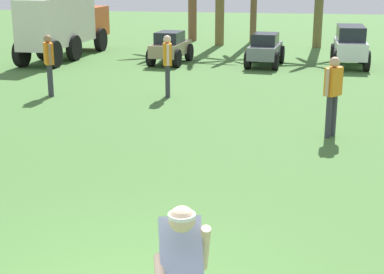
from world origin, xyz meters
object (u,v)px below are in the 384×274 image
at_px(teammate_near_sideline, 333,89).
at_px(box_truck, 64,24).
at_px(parked_car_slot_c, 350,45).
at_px(teammate_deep, 167,60).
at_px(parked_car_slot_b, 265,49).
at_px(teammate_midfield, 49,59).
at_px(parked_car_slot_a, 170,47).
at_px(frisbee_thrower, 181,269).

bearing_deg(teammate_near_sideline, box_truck, 134.77).
bearing_deg(parked_car_slot_c, box_truck, 178.72).
height_order(teammate_deep, parked_car_slot_b, teammate_deep).
bearing_deg(teammate_deep, teammate_midfield, -172.10).
height_order(parked_car_slot_a, parked_car_slot_c, parked_car_slot_c).
height_order(teammate_deep, parked_car_slot_a, teammate_deep).
bearing_deg(frisbee_thrower, teammate_deep, 103.00).
xyz_separation_m(teammate_near_sideline, parked_car_slot_c, (1.02, 8.90, -0.22)).
xyz_separation_m(parked_car_slot_c, box_truck, (-10.07, 0.23, 0.51)).
relative_size(teammate_near_sideline, teammate_deep, 1.00).
distance_m(teammate_near_sideline, teammate_deep, 4.97).
bearing_deg(teammate_midfield, frisbee_thrower, -61.32).
bearing_deg(frisbee_thrower, parked_car_slot_c, 80.81).
height_order(frisbee_thrower, box_truck, box_truck).
bearing_deg(frisbee_thrower, box_truck, 114.81).
bearing_deg(frisbee_thrower, teammate_near_sideline, 77.54).
height_order(parked_car_slot_b, parked_car_slot_c, parked_car_slot_c).
bearing_deg(teammate_near_sideline, teammate_deep, 141.76).
bearing_deg(parked_car_slot_b, parked_car_slot_a, -179.49).
height_order(teammate_near_sideline, box_truck, box_truck).
relative_size(teammate_near_sideline, parked_car_slot_b, 0.69).
height_order(teammate_near_sideline, parked_car_slot_c, teammate_near_sideline).
xyz_separation_m(teammate_near_sideline, parked_car_slot_b, (-1.76, 8.50, -0.38)).
height_order(teammate_near_sideline, teammate_deep, same).
relative_size(frisbee_thrower, parked_car_slot_c, 0.58).
bearing_deg(parked_car_slot_a, teammate_near_sideline, -59.50).
distance_m(teammate_near_sideline, parked_car_slot_a, 9.84).
relative_size(teammate_midfield, teammate_deep, 1.00).
relative_size(teammate_midfield, box_truck, 0.26).
bearing_deg(parked_car_slot_c, frisbee_thrower, -99.19).
distance_m(teammate_deep, parked_car_slot_c, 7.63).
height_order(frisbee_thrower, parked_car_slot_b, frisbee_thrower).
relative_size(frisbee_thrower, box_truck, 0.23).
relative_size(parked_car_slot_b, parked_car_slot_c, 0.94).
relative_size(teammate_near_sideline, parked_car_slot_c, 0.65).
bearing_deg(parked_car_slot_c, teammate_near_sideline, -96.55).
relative_size(teammate_deep, parked_car_slot_b, 0.69).
relative_size(teammate_near_sideline, parked_car_slot_a, 0.69).
height_order(teammate_deep, parked_car_slot_c, teammate_deep).
relative_size(parked_car_slot_a, box_truck, 0.38).
bearing_deg(parked_car_slot_a, parked_car_slot_b, 0.51).
relative_size(teammate_near_sideline, teammate_midfield, 1.00).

